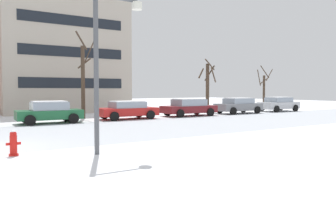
{
  "coord_description": "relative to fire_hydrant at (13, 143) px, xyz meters",
  "views": [
    {
      "loc": [
        -0.69,
        -12.79,
        2.11
      ],
      "look_at": [
        10.65,
        5.23,
        1.13
      ],
      "focal_mm": 34.91,
      "sensor_mm": 36.0,
      "label": 1
    }
  ],
  "objects": [
    {
      "name": "building_far_right",
      "position": [
        7.0,
        22.37,
        5.09
      ],
      "size": [
        11.32,
        9.98,
        11.01
      ],
      "color": "#B2A899",
      "rests_on": "ground"
    },
    {
      "name": "parked_car_silver",
      "position": [
        25.16,
        10.05,
        0.32
      ],
      "size": [
        4.27,
        2.12,
        1.43
      ],
      "color": "silver",
      "rests_on": "ground"
    },
    {
      "name": "tree_far_mid",
      "position": [
        25.83,
        12.54,
        1.74
      ],
      "size": [
        1.63,
        1.62,
        4.71
      ],
      "color": "#423326",
      "rests_on": "ground"
    },
    {
      "name": "tree_far_left",
      "position": [
        6.2,
        12.26,
        2.52
      ],
      "size": [
        1.45,
        1.45,
        6.37
      ],
      "color": "#423326",
      "rests_on": "ground"
    },
    {
      "name": "parked_car_green",
      "position": [
        3.28,
        10.02,
        0.3
      ],
      "size": [
        3.96,
        2.08,
        1.41
      ],
      "color": "#1E6038",
      "rests_on": "ground"
    },
    {
      "name": "street_lamp",
      "position": [
        2.68,
        -1.19,
        2.86
      ],
      "size": [
        1.75,
        0.36,
        5.31
      ],
      "color": "#4C4F54",
      "rests_on": "ground"
    },
    {
      "name": "parked_car_red",
      "position": [
        8.75,
        10.14,
        0.27
      ],
      "size": [
        4.32,
        2.22,
        1.32
      ],
      "color": "red",
      "rests_on": "ground"
    },
    {
      "name": "tree_far_right",
      "position": [
        18.83,
        13.37,
        2.18
      ],
      "size": [
        1.88,
        1.89,
        5.1
      ],
      "color": "#423326",
      "rests_on": "ground"
    },
    {
      "name": "parked_car_maroon",
      "position": [
        14.22,
        10.08,
        0.31
      ],
      "size": [
        4.54,
        2.18,
        1.42
      ],
      "color": "maroon",
      "rests_on": "ground"
    },
    {
      "name": "fire_hydrant",
      "position": [
        0.0,
        0.0,
        0.0
      ],
      "size": [
        0.44,
        0.3,
        0.83
      ],
      "color": "red",
      "rests_on": "ground"
    },
    {
      "name": "parked_car_gray",
      "position": [
        19.69,
        10.02,
        0.31
      ],
      "size": [
        4.47,
        2.06,
        1.41
      ],
      "color": "slate",
      "rests_on": "ground"
    }
  ]
}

